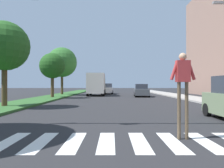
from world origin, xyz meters
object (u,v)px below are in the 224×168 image
object	(u,v)px
sedan_midblock	(141,91)
truck_box_delivery	(97,84)
tree_far	(53,66)
traffic_light_gantry	(35,7)
sedan_far_horizon	(103,88)
tree_mid	(5,46)
pedestrian_performer	(183,82)
tree_distant	(62,62)
sedan_distant	(107,89)

from	to	relation	value
sedan_midblock	truck_box_delivery	bearing A→B (deg)	157.91
tree_far	traffic_light_gantry	bearing A→B (deg)	-76.48
traffic_light_gantry	sedan_midblock	xyz separation A→B (m)	(6.63, 20.38, -3.64)
sedan_far_horizon	truck_box_delivery	distance (m)	19.84
truck_box_delivery	tree_mid	bearing A→B (deg)	-107.33
pedestrian_performer	truck_box_delivery	bearing A→B (deg)	99.85
tree_mid	tree_far	world-z (taller)	tree_mid
tree_distant	traffic_light_gantry	size ratio (longest dim) A/B	0.68
pedestrian_performer	tree_far	bearing A→B (deg)	115.74
tree_far	sedan_far_horizon	xyz separation A→B (m)	(4.68, 25.85, -2.93)
tree_far	traffic_light_gantry	xyz separation A→B (m)	(4.04, -16.80, 0.70)
traffic_light_gantry	sedan_far_horizon	distance (m)	42.81
tree_distant	sedan_midblock	world-z (taller)	tree_distant
pedestrian_performer	sedan_far_horizon	size ratio (longest dim) A/B	0.54
tree_mid	tree_far	xyz separation A→B (m)	(0.42, 10.14, -0.45)
sedan_midblock	tree_far	bearing A→B (deg)	-161.45
tree_distant	truck_box_delivery	world-z (taller)	tree_distant
tree_far	pedestrian_performer	world-z (taller)	tree_far
tree_distant	sedan_far_horizon	size ratio (longest dim) A/B	1.51
tree_mid	tree_distant	size ratio (longest dim) A/B	0.82
sedan_far_horizon	truck_box_delivery	xyz separation A→B (m)	(-0.05, -19.82, 0.86)
traffic_light_gantry	tree_distant	bearing A→B (deg)	100.87
tree_mid	tree_distant	distance (m)	17.24
sedan_midblock	sedan_far_horizon	distance (m)	23.06
sedan_midblock	traffic_light_gantry	bearing A→B (deg)	-108.02
tree_distant	sedan_far_horizon	bearing A→B (deg)	74.44
truck_box_delivery	pedestrian_performer	bearing A→B (deg)	-80.15
tree_far	sedan_far_horizon	size ratio (longest dim) A/B	1.10
traffic_light_gantry	pedestrian_performer	xyz separation A→B (m)	(4.84, -1.61, -2.74)
truck_box_delivery	sedan_distant	bearing A→B (deg)	76.52
tree_far	traffic_light_gantry	world-z (taller)	traffic_light_gantry
pedestrian_performer	sedan_distant	distance (m)	30.42
traffic_light_gantry	truck_box_delivery	xyz separation A→B (m)	(0.59, 22.83, -2.77)
traffic_light_gantry	sedan_far_horizon	bearing A→B (deg)	89.14
tree_distant	traffic_light_gantry	xyz separation A→B (m)	(4.59, -23.89, -0.44)
tree_distant	pedestrian_performer	bearing A→B (deg)	-69.72
pedestrian_performer	traffic_light_gantry	bearing A→B (deg)	161.57
tree_far	sedan_distant	xyz separation A→B (m)	(6.03, 11.86, -2.90)
sedan_distant	truck_box_delivery	bearing A→B (deg)	-103.48
pedestrian_performer	sedan_midblock	bearing A→B (deg)	85.34
sedan_distant	sedan_far_horizon	world-z (taller)	sedan_distant
tree_mid	pedestrian_performer	bearing A→B (deg)	-41.67
tree_far	truck_box_delivery	bearing A→B (deg)	52.49
traffic_light_gantry	sedan_distant	distance (m)	28.96
sedan_far_horizon	tree_far	bearing A→B (deg)	-100.26
tree_mid	truck_box_delivery	distance (m)	17.13
tree_distant	sedan_distant	size ratio (longest dim) A/B	1.49
tree_far	sedan_midblock	world-z (taller)	tree_far
tree_mid	traffic_light_gantry	world-z (taller)	traffic_light_gantry
tree_far	tree_distant	bearing A→B (deg)	94.40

